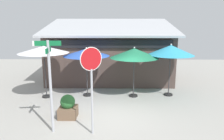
# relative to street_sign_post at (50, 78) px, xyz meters

# --- Properties ---
(ground_plane) EXTENTS (28.00, 28.00, 0.10)m
(ground_plane) POSITION_rel_street_sign_post_xyz_m (2.09, 1.56, -1.96)
(ground_plane) COLOR #9E9B93
(cafe_building) EXTENTS (8.13, 5.16, 4.06)m
(cafe_building) POSITION_rel_street_sign_post_xyz_m (1.81, 7.34, -0.34)
(cafe_building) COLOR #473833
(cafe_building) RESTS_ON ground
(street_sign_post) EXTENTS (0.89, 0.83, 3.15)m
(street_sign_post) POSITION_rel_street_sign_post_xyz_m (0.00, 0.00, 0.00)
(street_sign_post) COLOR #A8AAB2
(street_sign_post) RESTS_ON ground
(stop_sign) EXTENTS (0.65, 0.43, 2.95)m
(stop_sign) POSITION_rel_street_sign_post_xyz_m (1.38, -0.11, 0.14)
(stop_sign) COLOR #A8AAB2
(stop_sign) RESTS_ON ground
(patio_umbrella_ivory_left) EXTENTS (2.45, 2.45, 2.68)m
(patio_umbrella_ivory_left) POSITION_rel_street_sign_post_xyz_m (-1.35, 3.55, 0.51)
(patio_umbrella_ivory_left) COLOR black
(patio_umbrella_ivory_left) RESTS_ON ground
(patio_umbrella_royal_blue_center) EXTENTS (2.33, 2.33, 2.52)m
(patio_umbrella_royal_blue_center) POSITION_rel_street_sign_post_xyz_m (0.71, 3.83, 0.34)
(patio_umbrella_royal_blue_center) COLOR black
(patio_umbrella_royal_blue_center) RESTS_ON ground
(patio_umbrella_forest_green_right) EXTENTS (2.43, 2.43, 2.56)m
(patio_umbrella_forest_green_right) POSITION_rel_street_sign_post_xyz_m (3.09, 3.73, 0.32)
(patio_umbrella_forest_green_right) COLOR black
(patio_umbrella_forest_green_right) RESTS_ON ground
(patio_umbrella_teal_far_right) EXTENTS (2.30, 2.30, 2.70)m
(patio_umbrella_teal_far_right) POSITION_rel_street_sign_post_xyz_m (4.94, 3.93, 0.45)
(patio_umbrella_teal_far_right) COLOR black
(patio_umbrella_teal_far_right) RESTS_ON ground
(sidewalk_planter) EXTENTS (0.71, 0.71, 0.94)m
(sidewalk_planter) POSITION_rel_street_sign_post_xyz_m (0.27, 1.17, -1.49)
(sidewalk_planter) COLOR brown
(sidewalk_planter) RESTS_ON ground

